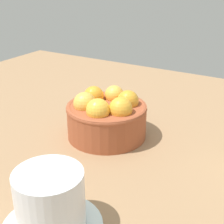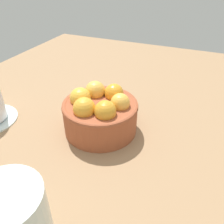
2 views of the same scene
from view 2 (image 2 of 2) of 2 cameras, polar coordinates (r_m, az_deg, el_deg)
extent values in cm
cube|color=#997551|center=(47.93, -2.66, -6.44)|extent=(112.22, 89.22, 4.94)
cylinder|color=#9E4C2D|center=(44.64, -2.84, -1.09)|extent=(13.98, 13.98, 5.92)
torus|color=#9E4C2D|center=(43.23, -2.93, 1.70)|extent=(14.18, 14.18, 1.00)
sphere|color=gold|center=(39.61, -1.64, 0.16)|extent=(3.84, 3.84, 3.84)
sphere|color=#F8B446|center=(41.93, 2.00, 2.22)|extent=(3.57, 3.57, 3.57)
sphere|color=orange|center=(45.04, 0.49, 4.62)|extent=(3.72, 3.72, 3.72)
sphere|color=#EDB348|center=(45.93, -4.12, 5.14)|extent=(3.98, 3.98, 3.98)
sphere|color=yellow|center=(43.81, -7.73, 3.40)|extent=(3.98, 3.98, 3.98)
sphere|color=gold|center=(40.61, -6.80, 0.84)|extent=(3.97, 3.97, 3.97)
camera|label=1|loc=(0.62, -66.33, 14.61)|focal=53.11mm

